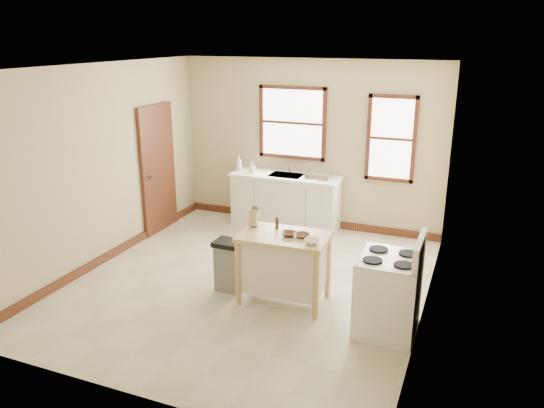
{
  "coord_description": "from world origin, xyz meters",
  "views": [
    {
      "loc": [
        2.7,
        -5.82,
        3.17
      ],
      "look_at": [
        0.18,
        0.4,
        1.01
      ],
      "focal_mm": 35.0,
      "sensor_mm": 36.0,
      "label": 1
    }
  ],
  "objects": [
    {
      "name": "wall_back",
      "position": [
        0.0,
        2.5,
        1.4
      ],
      "size": [
        4.5,
        0.04,
        2.8
      ],
      "primitive_type": "cube",
      "color": "tan",
      "rests_on": "ground"
    },
    {
      "name": "soap_bottle_b",
      "position": [
        -0.88,
        2.11,
        1.01
      ],
      "size": [
        0.09,
        0.09,
        0.18
      ],
      "primitive_type": "imported",
      "rotation": [
        0.0,
        0.0,
        -0.11
      ],
      "color": "#B2B2B2",
      "rests_on": "sink_counter"
    },
    {
      "name": "knife_block",
      "position": [
        0.15,
        -0.15,
        0.98
      ],
      "size": [
        0.11,
        0.11,
        0.2
      ],
      "primitive_type": null,
      "rotation": [
        0.0,
        0.0,
        0.11
      ],
      "color": "tan",
      "rests_on": "kitchen_island"
    },
    {
      "name": "dish_rack",
      "position": [
        0.28,
        2.18,
        0.97
      ],
      "size": [
        0.45,
        0.35,
        0.1
      ],
      "primitive_type": null,
      "rotation": [
        0.0,
        0.0,
        0.1
      ],
      "color": "silver",
      "rests_on": "sink_counter"
    },
    {
      "name": "floor",
      "position": [
        0.0,
        0.0,
        0.0
      ],
      "size": [
        5.0,
        5.0,
        0.0
      ],
      "primitive_type": "plane",
      "color": "beige",
      "rests_on": "ground"
    },
    {
      "name": "window_side",
      "position": [
        1.35,
        2.48,
        1.6
      ],
      "size": [
        0.77,
        0.06,
        1.37
      ],
      "primitive_type": null,
      "color": "#3B1710",
      "rests_on": "wall_back"
    },
    {
      "name": "pepper_grinder",
      "position": [
        0.45,
        -0.11,
        0.95
      ],
      "size": [
        0.05,
        0.05,
        0.15
      ],
      "primitive_type": "cylinder",
      "rotation": [
        0.0,
        0.0,
        0.22
      ],
      "color": "#432512",
      "rests_on": "kitchen_island"
    },
    {
      "name": "wall_right",
      "position": [
        2.25,
        0.0,
        1.4
      ],
      "size": [
        0.04,
        5.0,
        2.8
      ],
      "primitive_type": "cube",
      "color": "tan",
      "rests_on": "ground"
    },
    {
      "name": "gas_stove",
      "position": [
        1.92,
        -0.5,
        0.57
      ],
      "size": [
        0.71,
        0.71,
        1.15
      ],
      "primitive_type": null,
      "color": "white",
      "rests_on": "ground"
    },
    {
      "name": "door_left",
      "position": [
        -2.21,
        1.3,
        1.05
      ],
      "size": [
        0.06,
        0.9,
        2.1
      ],
      "primitive_type": "cube",
      "color": "#3B1710",
      "rests_on": "ground"
    },
    {
      "name": "trash_bin",
      "position": [
        -0.15,
        -0.27,
        0.34
      ],
      "size": [
        0.35,
        0.3,
        0.67
      ],
      "primitive_type": null,
      "rotation": [
        0.0,
        0.0,
        -0.01
      ],
      "color": "slate",
      "rests_on": "ground"
    },
    {
      "name": "window_main",
      "position": [
        -0.3,
        2.48,
        1.75
      ],
      "size": [
        1.17,
        0.06,
        1.22
      ],
      "primitive_type": null,
      "color": "#3B1710",
      "rests_on": "wall_back"
    },
    {
      "name": "faucet",
      "position": [
        -0.3,
        2.38,
        1.03
      ],
      "size": [
        0.03,
        0.03,
        0.22
      ],
      "primitive_type": "cylinder",
      "color": "silver",
      "rests_on": "sink_counter"
    },
    {
      "name": "baseboard_left",
      "position": [
        -2.22,
        0.0,
        0.06
      ],
      "size": [
        0.04,
        5.0,
        0.12
      ],
      "primitive_type": "cube",
      "color": "#3B1710",
      "rests_on": "ground"
    },
    {
      "name": "kitchen_island",
      "position": [
        0.61,
        -0.28,
        0.44
      ],
      "size": [
        1.1,
        0.73,
        0.88
      ],
      "primitive_type": null,
      "rotation": [
        0.0,
        0.0,
        0.04
      ],
      "color": "tan",
      "rests_on": "ground"
    },
    {
      "name": "bowl_b",
      "position": [
        0.83,
        -0.27,
        0.9
      ],
      "size": [
        0.24,
        0.24,
        0.04
      ],
      "primitive_type": "imported",
      "rotation": [
        0.0,
        0.0,
        0.96
      ],
      "color": "brown",
      "rests_on": "kitchen_island"
    },
    {
      "name": "sink_counter",
      "position": [
        -0.3,
        2.2,
        0.46
      ],
      "size": [
        1.86,
        0.62,
        0.92
      ],
      "primitive_type": null,
      "color": "silver",
      "rests_on": "ground"
    },
    {
      "name": "baseboard_back",
      "position": [
        0.0,
        2.47,
        0.06
      ],
      "size": [
        4.5,
        0.04,
        0.12
      ],
      "primitive_type": "cube",
      "color": "#3B1710",
      "rests_on": "ground"
    },
    {
      "name": "bowl_a",
      "position": [
        0.67,
        -0.29,
        0.9
      ],
      "size": [
        0.21,
        0.21,
        0.05
      ],
      "primitive_type": "imported",
      "rotation": [
        0.0,
        0.0,
        0.15
      ],
      "color": "brown",
      "rests_on": "kitchen_island"
    },
    {
      "name": "ceiling",
      "position": [
        0.0,
        0.0,
        2.8
      ],
      "size": [
        5.0,
        5.0,
        0.0
      ],
      "primitive_type": "plane",
      "rotation": [
        3.14,
        0.0,
        0.0
      ],
      "color": "white",
      "rests_on": "ground"
    },
    {
      "name": "bowl_c",
      "position": [
        1.01,
        -0.42,
        0.9
      ],
      "size": [
        0.21,
        0.21,
        0.05
      ],
      "primitive_type": "imported",
      "rotation": [
        0.0,
        0.0,
        0.25
      ],
      "color": "white",
      "rests_on": "kitchen_island"
    },
    {
      "name": "wall_left",
      "position": [
        -2.25,
        0.0,
        1.4
      ],
      "size": [
        0.04,
        5.0,
        2.8
      ],
      "primitive_type": "cube",
      "color": "tan",
      "rests_on": "ground"
    },
    {
      "name": "soap_bottle_a",
      "position": [
        -1.15,
        2.17,
        1.05
      ],
      "size": [
        0.1,
        0.1,
        0.26
      ],
      "primitive_type": "imported",
      "rotation": [
        0.0,
        0.0,
        0.04
      ],
      "color": "#B2B2B2",
      "rests_on": "sink_counter"
    }
  ]
}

